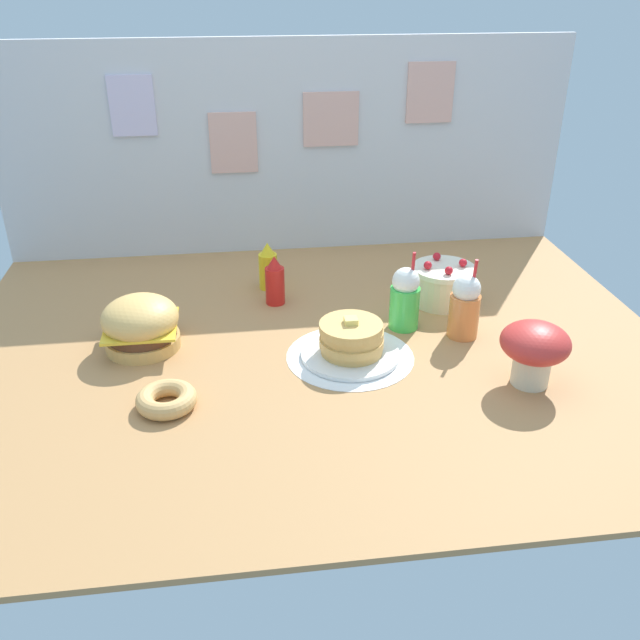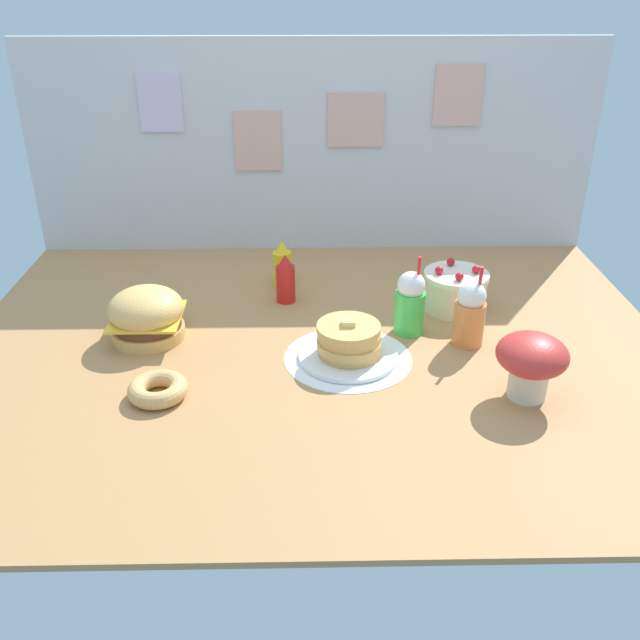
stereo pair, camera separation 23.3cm
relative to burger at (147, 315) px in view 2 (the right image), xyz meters
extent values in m
cube|color=#B27F4C|center=(0.59, -0.09, -0.10)|extent=(2.49, 1.91, 0.02)
cube|color=silver|center=(0.59, 0.86, 0.37)|extent=(2.49, 0.03, 0.92)
cube|color=silver|center=(-0.05, 0.84, 0.58)|extent=(0.18, 0.01, 0.24)
cube|color=#D8A599|center=(0.36, 0.84, 0.41)|extent=(0.20, 0.01, 0.26)
cube|color=#D8A599|center=(0.78, 0.84, 0.50)|extent=(0.24, 0.01, 0.23)
cube|color=#D8A599|center=(1.21, 0.84, 0.60)|extent=(0.21, 0.01, 0.25)
cylinder|color=white|center=(0.70, -0.16, -0.09)|extent=(0.43, 0.43, 0.00)
cylinder|color=#DBA859|center=(0.00, 0.00, -0.07)|extent=(0.26, 0.26, 0.04)
cylinder|color=#59331E|center=(0.00, 0.00, -0.03)|extent=(0.24, 0.24, 0.03)
cube|color=yellow|center=(0.00, 0.00, -0.01)|extent=(0.24, 0.24, 0.01)
ellipsoid|color=#E5B260|center=(0.00, 0.00, 0.03)|extent=(0.26, 0.26, 0.15)
cylinder|color=white|center=(0.70, -0.16, -0.08)|extent=(0.34, 0.34, 0.01)
cylinder|color=#E0AD5B|center=(0.71, -0.16, -0.06)|extent=(0.21, 0.21, 0.03)
cylinder|color=#E0AD5B|center=(0.70, -0.16, -0.03)|extent=(0.22, 0.22, 0.03)
cylinder|color=#E0AD5B|center=(0.71, -0.16, 0.00)|extent=(0.21, 0.21, 0.03)
cylinder|color=#E0AD5B|center=(0.70, -0.16, 0.03)|extent=(0.21, 0.21, 0.03)
cube|color=#F7E072|center=(0.70, -0.16, 0.05)|extent=(0.04, 0.04, 0.02)
cylinder|color=beige|center=(1.13, 0.21, -0.03)|extent=(0.24, 0.24, 0.13)
cylinder|color=#F4EACC|center=(1.13, 0.21, 0.05)|extent=(0.25, 0.25, 0.02)
sphere|color=red|center=(1.20, 0.21, 0.07)|extent=(0.03, 0.03, 0.03)
sphere|color=red|center=(1.12, 0.28, 0.07)|extent=(0.03, 0.03, 0.03)
sphere|color=red|center=(1.06, 0.20, 0.07)|extent=(0.03, 0.03, 0.03)
sphere|color=red|center=(1.13, 0.14, 0.07)|extent=(0.03, 0.03, 0.03)
cylinder|color=red|center=(0.48, 0.29, -0.02)|extent=(0.08, 0.08, 0.15)
cone|color=red|center=(0.48, 0.29, 0.08)|extent=(0.06, 0.06, 0.05)
cylinder|color=yellow|center=(0.46, 0.43, -0.02)|extent=(0.08, 0.08, 0.15)
cone|color=yellow|center=(0.46, 0.43, 0.08)|extent=(0.06, 0.06, 0.05)
cylinder|color=green|center=(0.93, 0.03, -0.01)|extent=(0.11, 0.11, 0.16)
sphere|color=white|center=(0.93, 0.03, 0.10)|extent=(0.10, 0.10, 0.10)
cylinder|color=red|center=(0.95, 0.03, 0.13)|extent=(0.01, 0.03, 0.16)
cylinder|color=orange|center=(1.13, -0.06, -0.01)|extent=(0.11, 0.11, 0.16)
sphere|color=white|center=(1.13, -0.06, 0.10)|extent=(0.10, 0.10, 0.10)
cylinder|color=red|center=(1.15, -0.06, 0.13)|extent=(0.01, 0.03, 0.16)
torus|color=tan|center=(0.10, -0.38, -0.06)|extent=(0.18, 0.18, 0.06)
torus|color=pink|center=(0.10, -0.38, -0.06)|extent=(0.18, 0.18, 0.05)
cylinder|color=beige|center=(1.24, -0.40, -0.04)|extent=(0.12, 0.12, 0.10)
ellipsoid|color=red|center=(1.24, -0.40, 0.06)|extent=(0.22, 0.22, 0.12)
camera|label=1|loc=(0.34, -2.13, 1.11)|focal=38.49mm
camera|label=2|loc=(0.57, -2.15, 1.11)|focal=38.49mm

